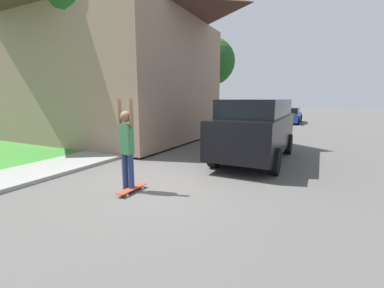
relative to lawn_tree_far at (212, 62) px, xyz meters
The scene contains 9 objects.
ground_plane 16.25m from the lawn_tree_far, 72.44° to the right, with size 120.00×120.00×0.00m, color #54514F.
lawn 10.58m from the lawn_tree_far, 110.86° to the right, with size 10.00×80.00×0.08m.
sidewalk 10.09m from the lawn_tree_far, 83.04° to the right, with size 1.80×80.00×0.10m.
house 9.51m from the lawn_tree_far, 105.86° to the right, with size 11.47×8.29×8.53m.
lawn_tree_far is the anchor object (origin of this frame).
suv_parked 13.17m from the lawn_tree_far, 60.54° to the right, with size 2.01×5.01×2.04m.
car_down_street 8.25m from the lawn_tree_far, 36.83° to the left, with size 1.94×4.48×1.31m.
skateboarder 16.45m from the lawn_tree_far, 74.17° to the right, with size 0.41×0.24×2.07m.
skateboard 16.75m from the lawn_tree_far, 73.83° to the right, with size 0.20×0.84×0.10m.
Camera 1 is at (3.44, -4.92, 2.06)m, focal length 24.00 mm.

